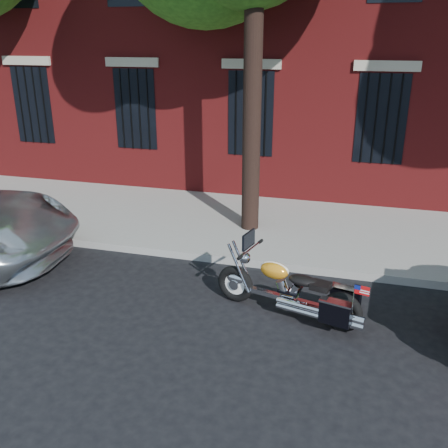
# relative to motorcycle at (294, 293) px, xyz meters

# --- Properties ---
(ground) EXTENTS (120.00, 120.00, 0.00)m
(ground) POSITION_rel_motorcycle_xyz_m (-1.85, 0.21, -0.41)
(ground) COLOR black
(ground) RESTS_ON ground
(curb) EXTENTS (40.00, 0.16, 0.15)m
(curb) POSITION_rel_motorcycle_xyz_m (-1.85, 1.59, -0.34)
(curb) COLOR gray
(curb) RESTS_ON ground
(sidewalk) EXTENTS (40.00, 3.60, 0.15)m
(sidewalk) POSITION_rel_motorcycle_xyz_m (-1.85, 3.47, -0.34)
(sidewalk) COLOR gray
(sidewalk) RESTS_ON ground
(motorcycle) EXTENTS (2.30, 1.07, 1.22)m
(motorcycle) POSITION_rel_motorcycle_xyz_m (0.00, 0.00, 0.00)
(motorcycle) COLOR black
(motorcycle) RESTS_ON ground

